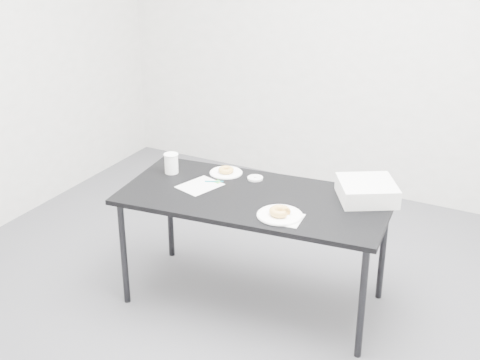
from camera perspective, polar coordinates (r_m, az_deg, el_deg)
The scene contains 14 objects.
floor at distance 4.22m, azimuth -1.27°, elevation -10.39°, with size 4.00×4.00×0.00m, color #4F4F54.
wall_back at distance 5.42m, azimuth 9.13°, elevation 12.66°, with size 4.00×0.02×2.70m, color silver.
table at distance 3.92m, azimuth 1.25°, elevation -2.09°, with size 1.64×0.91×0.71m.
scorecard at distance 4.04m, azimuth -3.45°, elevation -0.49°, with size 0.19×0.24×0.00m, color silver.
logo_patch at distance 4.08m, azimuth -1.91°, elevation -0.14°, with size 0.04×0.04×0.00m, color green.
pen at distance 4.08m, azimuth -2.22°, elevation -0.12°, with size 0.01×0.01×0.11m, color #0B6C7C.
napkin at distance 3.64m, azimuth 3.91°, elevation -3.31°, with size 0.18×0.18×0.00m, color silver.
plate_near at distance 3.67m, azimuth 3.41°, elevation -3.01°, with size 0.25×0.25×0.01m, color white.
donut_near at distance 3.66m, azimuth 3.42°, elevation -2.69°, with size 0.12×0.12×0.04m, color gold.
plate_far at distance 4.21m, azimuth -1.20°, elevation 0.63°, with size 0.21×0.21×0.01m, color white.
donut_far at distance 4.20m, azimuth -1.20°, elevation 0.86°, with size 0.10×0.10×0.03m, color gold.
coffee_cup at distance 4.21m, azimuth -5.88°, elevation 1.43°, with size 0.08×0.08×0.13m, color white.
cup_lid at distance 4.12m, azimuth 1.31°, elevation 0.16°, with size 0.10×0.10×0.01m, color white.
bakery_box at distance 3.91m, azimuth 10.78°, elevation -0.89°, with size 0.31×0.31×0.10m, color silver.
Camera 1 is at (1.71, -3.04, 2.37)m, focal length 50.00 mm.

